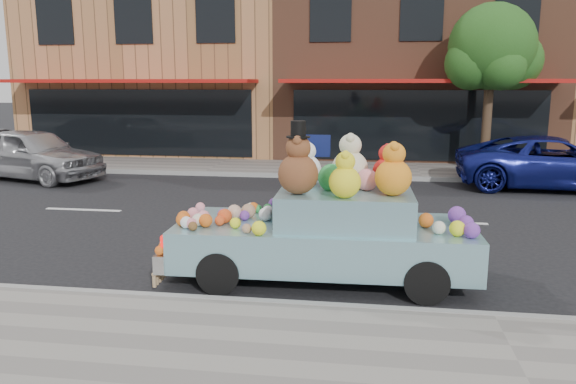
% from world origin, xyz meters
% --- Properties ---
extents(ground, '(120.00, 120.00, 0.00)m').
position_xyz_m(ground, '(0.00, 0.00, 0.00)').
color(ground, black).
rests_on(ground, ground).
extents(near_sidewalk, '(60.00, 3.00, 0.12)m').
position_xyz_m(near_sidewalk, '(0.00, -6.50, 0.06)').
color(near_sidewalk, gray).
rests_on(near_sidewalk, ground).
extents(far_sidewalk, '(60.00, 3.00, 0.12)m').
position_xyz_m(far_sidewalk, '(0.00, 6.50, 0.06)').
color(far_sidewalk, gray).
rests_on(far_sidewalk, ground).
extents(near_kerb, '(60.00, 0.12, 0.13)m').
position_xyz_m(near_kerb, '(0.00, -5.00, 0.07)').
color(near_kerb, gray).
rests_on(near_kerb, ground).
extents(far_kerb, '(60.00, 0.12, 0.13)m').
position_xyz_m(far_kerb, '(0.00, 5.00, 0.07)').
color(far_kerb, gray).
rests_on(far_kerb, ground).
extents(storefront_left, '(10.00, 9.80, 7.30)m').
position_xyz_m(storefront_left, '(-10.00, 11.97, 3.64)').
color(storefront_left, '#AD7348').
rests_on(storefront_left, ground).
extents(storefront_mid, '(10.00, 9.80, 7.30)m').
position_xyz_m(storefront_mid, '(0.00, 11.97, 3.64)').
color(storefront_mid, brown).
rests_on(storefront_mid, ground).
extents(street_tree, '(3.00, 2.70, 5.22)m').
position_xyz_m(street_tree, '(2.03, 6.55, 3.69)').
color(street_tree, '#38281C').
rests_on(street_tree, ground).
extents(car_silver, '(4.87, 3.05, 1.55)m').
position_xyz_m(car_silver, '(-11.50, 3.61, 0.77)').
color(car_silver, '#ABABB0').
rests_on(car_silver, ground).
extents(car_blue, '(5.24, 2.61, 1.43)m').
position_xyz_m(car_blue, '(3.41, 4.33, 0.71)').
color(car_blue, navy).
rests_on(car_blue, ground).
extents(art_car, '(4.52, 1.86, 2.36)m').
position_xyz_m(art_car, '(-2.14, -3.74, 0.81)').
color(art_car, black).
rests_on(art_car, ground).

